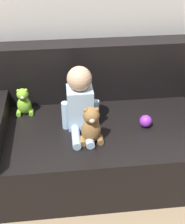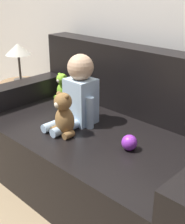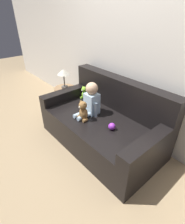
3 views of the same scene
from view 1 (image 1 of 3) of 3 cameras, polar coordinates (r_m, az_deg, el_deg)
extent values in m
plane|color=#9E8460|center=(2.54, 2.04, -9.76)|extent=(12.00, 12.00, 0.00)
cube|color=black|center=(2.40, 2.14, -6.07)|extent=(1.72, 0.93, 0.43)
cube|color=black|center=(2.46, 1.13, 7.60)|extent=(1.72, 0.18, 0.46)
cube|color=silver|center=(2.16, -2.28, 0.87)|extent=(0.18, 0.16, 0.30)
sphere|color=tan|center=(2.04, -2.42, 6.10)|extent=(0.17, 0.17, 0.17)
cylinder|color=silver|center=(2.08, -3.03, -4.67)|extent=(0.06, 0.20, 0.06)
cylinder|color=silver|center=(2.09, -0.62, -4.52)|extent=(0.06, 0.20, 0.06)
cylinder|color=silver|center=(2.16, -4.97, -0.63)|extent=(0.05, 0.05, 0.21)
cylinder|color=silver|center=(2.17, 0.54, -0.29)|extent=(0.05, 0.05, 0.21)
ellipsoid|color=olive|center=(2.04, -0.25, -3.37)|extent=(0.13, 0.11, 0.18)
sphere|color=olive|center=(1.96, -0.23, -0.60)|extent=(0.11, 0.11, 0.11)
sphere|color=olive|center=(1.94, -1.26, 0.32)|extent=(0.03, 0.03, 0.03)
sphere|color=olive|center=(1.94, 0.79, 0.44)|extent=(0.03, 0.03, 0.03)
sphere|color=beige|center=(1.93, -0.10, -1.52)|extent=(0.04, 0.04, 0.04)
cylinder|color=olive|center=(2.06, -1.77, -5.34)|extent=(0.04, 0.07, 0.04)
cylinder|color=olive|center=(2.07, 1.41, -5.11)|extent=(0.04, 0.07, 0.04)
ellipsoid|color=#8CD133|center=(2.37, -12.36, 1.19)|extent=(0.10, 0.09, 0.14)
sphere|color=#8CD133|center=(2.32, -12.67, 3.18)|extent=(0.09, 0.09, 0.09)
sphere|color=#8CD133|center=(2.31, -13.45, 3.82)|extent=(0.02, 0.02, 0.02)
sphere|color=#8CD133|center=(2.30, -12.08, 3.91)|extent=(0.02, 0.02, 0.02)
sphere|color=beige|center=(2.29, -12.71, 2.61)|extent=(0.03, 0.03, 0.03)
cylinder|color=#8CD133|center=(2.39, -13.32, -0.19)|extent=(0.03, 0.05, 0.03)
cylinder|color=#8CD133|center=(2.38, -11.15, -0.05)|extent=(0.03, 0.05, 0.03)
sphere|color=purple|center=(2.23, 9.70, -1.65)|extent=(0.09, 0.09, 0.09)
camera|label=2|loc=(1.64, 60.24, -0.30)|focal=50.00mm
camera|label=3|loc=(1.78, 72.19, 10.21)|focal=28.00mm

